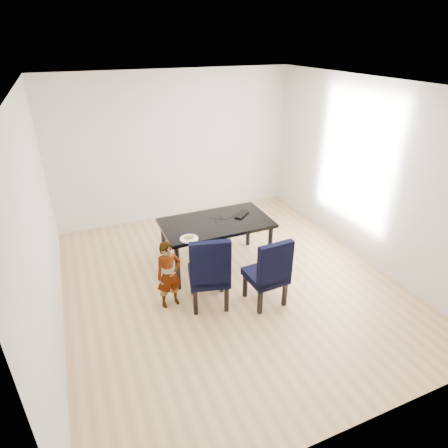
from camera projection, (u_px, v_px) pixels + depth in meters
name	position (u px, v px, depth m)	size (l,w,h in m)	color
floor	(229.00, 282.00, 5.43)	(4.50, 5.00, 0.01)	tan
ceiling	(231.00, 85.00, 4.20)	(4.50, 5.00, 0.01)	white
wall_back	(175.00, 147.00, 6.87)	(4.50, 0.01, 2.70)	silver
wall_front	(366.00, 317.00, 2.76)	(4.50, 0.01, 2.70)	white
wall_left	(39.00, 227.00, 4.04)	(0.01, 5.00, 2.70)	white
wall_right	(368.00, 173.00, 5.60)	(0.01, 5.00, 2.70)	white
dining_table	(216.00, 244.00, 5.67)	(1.60, 0.90, 0.75)	black
chair_left	(209.00, 269.00, 4.79)	(0.50, 0.52, 1.05)	black
chair_right	(266.00, 270.00, 4.83)	(0.47, 0.49, 0.98)	black
child	(169.00, 275.00, 4.78)	(0.34, 0.22, 0.93)	#FF6215
plate	(189.00, 239.00, 5.03)	(0.25, 0.25, 0.01)	white
sandwich	(189.00, 237.00, 5.00)	(0.14, 0.07, 0.06)	olive
laptop	(239.00, 213.00, 5.72)	(0.32, 0.20, 0.03)	black
cable_tangle	(220.00, 220.00, 5.53)	(0.16, 0.16, 0.01)	black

